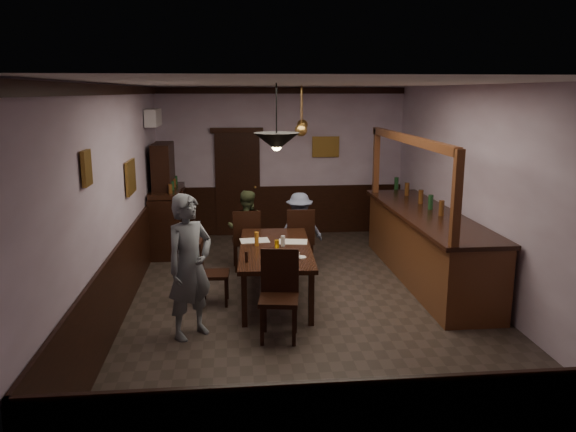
{
  "coord_description": "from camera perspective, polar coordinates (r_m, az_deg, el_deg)",
  "views": [
    {
      "loc": [
        -1.01,
        -7.36,
        2.9
      ],
      "look_at": [
        -0.22,
        0.47,
        1.15
      ],
      "focal_mm": 35.0,
      "sensor_mm": 36.0,
      "label": 1
    }
  ],
  "objects": [
    {
      "name": "ac_unit",
      "position": [
        10.36,
        -13.53,
        9.7
      ],
      "size": [
        0.2,
        0.85,
        0.3
      ],
      "color": "white",
      "rests_on": "ground"
    },
    {
      "name": "sideboard",
      "position": [
        10.55,
        -12.16,
        0.76
      ],
      "size": [
        0.54,
        1.51,
        1.99
      ],
      "color": "black",
      "rests_on": "ground"
    },
    {
      "name": "water_glass",
      "position": [
        7.97,
        -0.52,
        -2.55
      ],
      "size": [
        0.06,
        0.06,
        0.15
      ],
      "primitive_type": "cylinder",
      "color": "silver",
      "rests_on": "dining_table"
    },
    {
      "name": "door_back",
      "position": [
        11.46,
        -5.13,
        3.19
      ],
      "size": [
        0.9,
        0.06,
        2.1
      ],
      "primitive_type": "cube",
      "color": "black",
      "rests_on": "ground"
    },
    {
      "name": "newspaper_right",
      "position": [
        8.21,
        0.49,
        -2.63
      ],
      "size": [
        0.46,
        0.36,
        0.01
      ],
      "primitive_type": "cube",
      "rotation": [
        0.0,
        0.0,
        -0.15
      ],
      "color": "silver",
      "rests_on": "dining_table"
    },
    {
      "name": "person_seated_left",
      "position": [
        9.48,
        -4.27,
        -1.25
      ],
      "size": [
        0.67,
        0.55,
        1.3
      ],
      "primitive_type": "imported",
      "rotation": [
        0.0,
        0.0,
        3.05
      ],
      "color": "#424C2D",
      "rests_on": "ground"
    },
    {
      "name": "coffee_cup",
      "position": [
        7.38,
        0.91,
        -4.0
      ],
      "size": [
        0.08,
        0.08,
        0.07
      ],
      "primitive_type": "imported",
      "rotation": [
        0.0,
        0.0,
        -0.05
      ],
      "color": "white",
      "rests_on": "saucer"
    },
    {
      "name": "beer_glass",
      "position": [
        8.0,
        -3.21,
        -2.33
      ],
      "size": [
        0.06,
        0.06,
        0.2
      ],
      "primitive_type": "cylinder",
      "color": "#BF721E",
      "rests_on": "dining_table"
    },
    {
      "name": "picture_back",
      "position": [
        11.53,
        3.84,
        7.03
      ],
      "size": [
        0.55,
        0.04,
        0.42
      ],
      "color": "olive",
      "rests_on": "ground"
    },
    {
      "name": "room",
      "position": [
        7.56,
        2.03,
        1.85
      ],
      "size": [
        5.01,
        8.01,
        3.01
      ],
      "color": "#2D2621",
      "rests_on": "ground"
    },
    {
      "name": "pendant_iron",
      "position": [
        6.88,
        -1.17,
        7.54
      ],
      "size": [
        0.56,
        0.56,
        0.81
      ],
      "color": "black",
      "rests_on": "ground"
    },
    {
      "name": "person_standing",
      "position": [
        6.77,
        -9.95,
        -5.08
      ],
      "size": [
        0.75,
        0.74,
        1.75
      ],
      "primitive_type": "imported",
      "rotation": [
        0.0,
        0.0,
        0.73
      ],
      "color": "slate",
      "rests_on": "ground"
    },
    {
      "name": "pastry_ring_a",
      "position": [
        7.37,
        -1.83,
        -4.14
      ],
      "size": [
        0.13,
        0.13,
        0.04
      ],
      "primitive_type": "torus",
      "color": "#C68C47",
      "rests_on": "pastry_plate"
    },
    {
      "name": "pastry_plate",
      "position": [
        7.4,
        -1.57,
        -4.3
      ],
      "size": [
        0.22,
        0.22,
        0.01
      ],
      "primitive_type": "cylinder",
      "color": "white",
      "rests_on": "dining_table"
    },
    {
      "name": "chair_near",
      "position": [
        6.75,
        -0.9,
        -7.55
      ],
      "size": [
        0.52,
        0.52,
        1.06
      ],
      "rotation": [
        0.0,
        0.0,
        -0.15
      ],
      "color": "black",
      "rests_on": "ground"
    },
    {
      "name": "soda_can",
      "position": [
        7.86,
        -1.13,
        -2.88
      ],
      "size": [
        0.07,
        0.07,
        0.12
      ],
      "primitive_type": "cylinder",
      "color": "gold",
      "rests_on": "dining_table"
    },
    {
      "name": "chair_far_right",
      "position": [
        9.24,
        1.28,
        -2.08
      ],
      "size": [
        0.48,
        0.48,
        1.04
      ],
      "rotation": [
        0.0,
        0.0,
        3.08
      ],
      "color": "black",
      "rests_on": "ground"
    },
    {
      "name": "picture_left_large",
      "position": [
        8.38,
        -15.69,
        3.83
      ],
      "size": [
        0.04,
        0.62,
        0.48
      ],
      "color": "olive",
      "rests_on": "ground"
    },
    {
      "name": "chair_far_left",
      "position": [
        9.22,
        -4.25,
        -2.19
      ],
      "size": [
        0.47,
        0.47,
        1.03
      ],
      "rotation": [
        0.0,
        0.0,
        3.2
      ],
      "color": "black",
      "rests_on": "ground"
    },
    {
      "name": "pendant_brass_far",
      "position": [
        10.47,
        1.47,
        9.23
      ],
      "size": [
        0.2,
        0.2,
        0.81
      ],
      "color": "#BF8C3F",
      "rests_on": "ground"
    },
    {
      "name": "saucer",
      "position": [
        7.44,
        1.3,
        -4.21
      ],
      "size": [
        0.15,
        0.15,
        0.01
      ],
      "primitive_type": "cylinder",
      "color": "white",
      "rests_on": "dining_table"
    },
    {
      "name": "newspaper_left",
      "position": [
        8.28,
        -3.41,
        -2.51
      ],
      "size": [
        0.45,
        0.34,
        0.01
      ],
      "primitive_type": "cube",
      "rotation": [
        0.0,
        0.0,
        0.09
      ],
      "color": "silver",
      "rests_on": "dining_table"
    },
    {
      "name": "person_seated_right",
      "position": [
        9.5,
        1.16,
        -1.34
      ],
      "size": [
        0.85,
        0.54,
        1.25
      ],
      "primitive_type": "imported",
      "rotation": [
        0.0,
        0.0,
        3.24
      ],
      "color": "slate",
      "rests_on": "ground"
    },
    {
      "name": "dining_table",
      "position": [
        7.97,
        -1.29,
        -3.61
      ],
      "size": [
        1.11,
        2.25,
        0.75
      ],
      "rotation": [
        0.0,
        0.0,
        -0.05
      ],
      "color": "black",
      "rests_on": "ground"
    },
    {
      "name": "pastry_ring_b",
      "position": [
        7.47,
        -1.42,
        -3.91
      ],
      "size": [
        0.13,
        0.13,
        0.04
      ],
      "primitive_type": "torus",
      "color": "#C68C47",
      "rests_on": "pastry_plate"
    },
    {
      "name": "picture_left_small",
      "position": [
        5.99,
        -19.78,
        4.61
      ],
      "size": [
        0.04,
        0.28,
        0.36
      ],
      "color": "olive",
      "rests_on": "ground"
    },
    {
      "name": "napkin",
      "position": [
        7.76,
        -1.5,
        -3.55
      ],
      "size": [
        0.16,
        0.16,
        0.0
      ],
      "primitive_type": "cube",
      "rotation": [
        0.0,
        0.0,
        -0.05
      ],
      "color": "#E2D253",
      "rests_on": "dining_table"
    },
    {
      "name": "pepper_mill",
      "position": [
        7.25,
        -4.23,
        -4.16
      ],
      "size": [
        0.04,
        0.04,
        0.14
      ],
      "primitive_type": "cylinder",
      "color": "black",
      "rests_on": "dining_table"
    },
    {
      "name": "bar_counter",
      "position": [
        9.06,
        13.83,
        -2.72
      ],
      "size": [
        0.94,
        4.03,
        2.26
      ],
      "color": "#502D15",
      "rests_on": "ground"
    },
    {
      "name": "chair_side",
      "position": [
        7.86,
        -8.03,
        -5.37
      ],
      "size": [
        0.41,
        0.41,
        0.91
      ],
      "rotation": [
        0.0,
        0.0,
        1.53
      ],
      "color": "black",
      "rests_on": "ground"
    },
    {
      "name": "pendant_brass_mid",
      "position": [
        9.04,
        1.33,
        8.71
      ],
      "size": [
        0.2,
        0.2,
        0.81
      ],
      "color": "#BF8C3F",
      "rests_on": "ground"
    }
  ]
}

